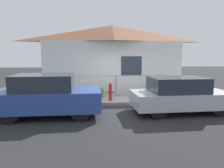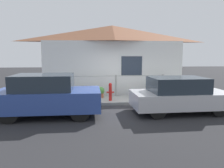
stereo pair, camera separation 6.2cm
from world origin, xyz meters
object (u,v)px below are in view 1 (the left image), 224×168
car_right (179,95)px  car_left (48,96)px  potted_plant_corner (162,88)px  potted_plant_near_hydrant (101,92)px  fire_hydrant (110,91)px  potted_plant_by_fence (74,91)px

car_right → car_left: bearing=179.0°
car_right → potted_plant_corner: bearing=84.0°
car_right → potted_plant_near_hydrant: car_right is taller
fire_hydrant → potted_plant_corner: bearing=18.9°
car_right → fire_hydrant: size_ratio=4.59×
car_left → potted_plant_by_fence: 2.59m
potted_plant_by_fence → potted_plant_corner: potted_plant_corner is taller
car_left → fire_hydrant: (2.40, 1.76, -0.19)m
car_right → potted_plant_near_hydrant: bearing=137.1°
car_left → fire_hydrant: size_ratio=4.56×
car_left → car_right: size_ratio=0.99×
fire_hydrant → potted_plant_by_fence: 1.81m
car_left → fire_hydrant: bearing=36.1°
potted_plant_near_hydrant → potted_plant_by_fence: potted_plant_by_fence is taller
potted_plant_near_hydrant → potted_plant_corner: 3.07m
potted_plant_by_fence → potted_plant_corner: 4.35m
potted_plant_corner → car_right: bearing=-95.1°
fire_hydrant → potted_plant_corner: size_ratio=1.16×
fire_hydrant → potted_plant_corner: (2.68, 0.92, -0.03)m
car_right → potted_plant_near_hydrant: (-2.82, 2.54, -0.26)m
fire_hydrant → potted_plant_corner: 2.84m
car_right → fire_hydrant: 3.01m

